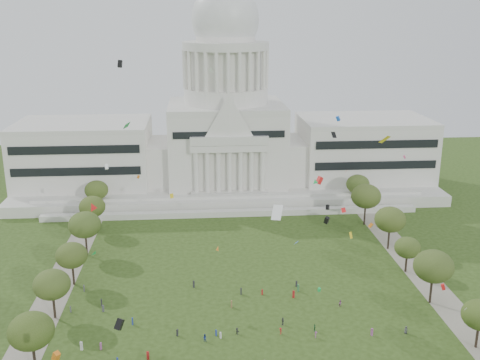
{
  "coord_description": "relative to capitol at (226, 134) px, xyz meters",
  "views": [
    {
      "loc": [
        -11.42,
        -100.75,
        67.64
      ],
      "look_at": [
        0.0,
        45.0,
        24.0
      ],
      "focal_mm": 42.0,
      "sensor_mm": 36.0,
      "label": 1
    }
  ],
  "objects": [
    {
      "name": "row_tree_l_6",
      "position": [
        -46.87,
        -24.45,
        -14.02
      ],
      "size": [
        8.19,
        8.19,
        11.64
      ],
      "color": "black",
      "rests_on": "ground"
    },
    {
      "name": "row_tree_r_3",
      "position": [
        44.4,
        -79.1,
        -15.21
      ],
      "size": [
        7.01,
        7.01,
        9.98
      ],
      "color": "black",
      "rests_on": "ground"
    },
    {
      "name": "person_9",
      "position": [
        13.33,
        -109.16,
        -21.54
      ],
      "size": [
        0.8,
        1.09,
        1.51
      ],
      "primitive_type": "imported",
      "rotation": [
        0.0,
        0.0,
        1.23
      ],
      "color": "#994C8C",
      "rests_on": "ground"
    },
    {
      "name": "person_0",
      "position": [
        33.4,
        -109.04,
        -21.41
      ],
      "size": [
        1.01,
        0.84,
        1.77
      ],
      "primitive_type": "imported",
      "rotation": [
        0.0,
        0.0,
        5.9
      ],
      "color": "#4C4C51",
      "rests_on": "ground"
    },
    {
      "name": "row_tree_l_1",
      "position": [
        -44.07,
        -116.55,
        -13.34
      ],
      "size": [
        8.86,
        8.86,
        12.59
      ],
      "color": "black",
      "rests_on": "ground"
    },
    {
      "name": "kite_swarm",
      "position": [
        1.82,
        -105.83,
        5.75
      ],
      "size": [
        84.55,
        103.74,
        55.9
      ],
      "color": "#E54C8C",
      "rests_on": "ground"
    },
    {
      "name": "row_tree_l_2",
      "position": [
        -45.04,
        -96.29,
        -13.79
      ],
      "size": [
        8.42,
        8.42,
        11.97
      ],
      "color": "black",
      "rests_on": "ground"
    },
    {
      "name": "row_tree_r_2",
      "position": [
        44.17,
        -96.15,
        -12.64
      ],
      "size": [
        9.55,
        9.55,
        13.58
      ],
      "color": "black",
      "rests_on": "ground"
    },
    {
      "name": "person_10",
      "position": [
        13.6,
        -106.58,
        -21.44
      ],
      "size": [
        0.55,
        1.0,
        1.7
      ],
      "primitive_type": "imported",
      "rotation": [
        0.0,
        0.0,
        1.57
      ],
      "color": "#33723F",
      "rests_on": "ground"
    },
    {
      "name": "row_tree_r_6",
      "position": [
        45.96,
        -25.46,
        -13.79
      ],
      "size": [
        8.42,
        8.42,
        11.97
      ],
      "color": "black",
      "rests_on": "ground"
    },
    {
      "name": "person_8",
      "position": [
        -10.73,
        -108.61,
        -21.43
      ],
      "size": [
        0.94,
        0.72,
        1.73
      ],
      "primitive_type": "imported",
      "rotation": [
        0.0,
        0.0,
        2.88
      ],
      "color": "navy",
      "rests_on": "ground"
    },
    {
      "name": "capitol",
      "position": [
        0.0,
        0.0,
        0.0
      ],
      "size": [
        160.0,
        64.5,
        91.3
      ],
      "color": "silver",
      "rests_on": "ground"
    },
    {
      "name": "person_2",
      "position": [
        22.03,
        -96.21,
        -21.48
      ],
      "size": [
        0.93,
        0.77,
        1.64
      ],
      "primitive_type": "imported",
      "rotation": [
        0.0,
        0.0,
        0.42
      ],
      "color": "#994C8C",
      "rests_on": "ground"
    },
    {
      "name": "person_4",
      "position": [
        6.95,
        -103.35,
        -21.36
      ],
      "size": [
        0.84,
        1.21,
        1.87
      ],
      "primitive_type": "imported",
      "rotation": [
        0.0,
        0.0,
        4.95
      ],
      "color": "#4C4C51",
      "rests_on": "ground"
    },
    {
      "name": "row_tree_r_1",
      "position": [
        46.22,
        -115.34,
        -14.64
      ],
      "size": [
        7.58,
        7.58,
        10.78
      ],
      "color": "black",
      "rests_on": "ground"
    },
    {
      "name": "path_left",
      "position": [
        -48.0,
        -83.59,
        -22.28
      ],
      "size": [
        8.0,
        160.0,
        0.04
      ],
      "primitive_type": "cube",
      "color": "gray",
      "rests_on": "ground"
    },
    {
      "name": "person_3",
      "position": [
        5.91,
        -107.12,
        -21.53
      ],
      "size": [
        0.64,
        1.05,
        1.54
      ],
      "primitive_type": "imported",
      "rotation": [
        0.0,
        0.0,
        4.84
      ],
      "color": "#B21E1E",
      "rests_on": "ground"
    },
    {
      "name": "row_tree_l_3",
      "position": [
        -44.09,
        -79.67,
        -14.09
      ],
      "size": [
        8.12,
        8.12,
        11.55
      ],
      "color": "black",
      "rests_on": "ground"
    },
    {
      "name": "row_tree_l_5",
      "position": [
        -45.22,
        -42.58,
        -13.88
      ],
      "size": [
        8.33,
        8.33,
        11.85
      ],
      "color": "black",
      "rests_on": "ground"
    },
    {
      "name": "row_tree_l_4",
      "position": [
        -44.08,
        -61.17,
        -12.9
      ],
      "size": [
        9.29,
        9.29,
        13.21
      ],
      "color": "black",
      "rests_on": "ground"
    },
    {
      "name": "distant_crowd",
      "position": [
        -12.82,
        -99.25,
        -21.43
      ],
      "size": [
        68.16,
        35.93,
        1.93
      ],
      "color": "#994C8C",
      "rests_on": "ground"
    },
    {
      "name": "ground",
      "position": [
        0.0,
        -113.59,
        -22.3
      ],
      "size": [
        400.0,
        400.0,
        0.0
      ],
      "primitive_type": "plane",
      "color": "#2C4314",
      "rests_on": "ground"
    },
    {
      "name": "row_tree_r_5",
      "position": [
        43.49,
        -43.4,
        -12.37
      ],
      "size": [
        9.82,
        9.82,
        13.96
      ],
      "color": "black",
      "rests_on": "ground"
    },
    {
      "name": "row_tree_r_4",
      "position": [
        44.76,
        -63.55,
        -13.01
      ],
      "size": [
        9.19,
        9.19,
        13.06
      ],
      "color": "black",
      "rests_on": "ground"
    },
    {
      "name": "path_right",
      "position": [
        48.0,
        -83.59,
        -22.28
      ],
      "size": [
        8.0,
        160.0,
        0.04
      ],
      "primitive_type": "cube",
      "color": "gray",
      "rests_on": "ground"
    },
    {
      "name": "person_5",
      "position": [
        -3.59,
        -106.41,
        -21.5
      ],
      "size": [
        1.13,
        1.58,
        1.58
      ],
      "primitive_type": "imported",
      "rotation": [
        0.0,
        0.0,
        1.99
      ],
      "color": "#4C4C51",
      "rests_on": "ground"
    }
  ]
}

